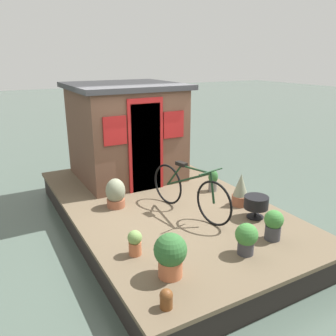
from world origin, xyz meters
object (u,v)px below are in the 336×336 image
(potted_plant_sage, at_px, (135,242))
(mooring_bollard, at_px, (166,298))
(potted_plant_mint, at_px, (170,254))
(charcoal_grill, at_px, (256,203))
(bicycle, at_px, (189,191))
(houseboat_cabin, at_px, (126,131))
(potted_plant_succulent, at_px, (246,238))
(potted_plant_ivy, at_px, (116,193))
(potted_plant_rosemary, at_px, (240,190))
(potted_plant_basil, at_px, (213,180))
(potted_plant_thyme, at_px, (273,224))

(potted_plant_sage, height_order, mooring_bollard, potted_plant_sage)
(potted_plant_mint, height_order, charcoal_grill, potted_plant_mint)
(bicycle, bearing_deg, houseboat_cabin, 3.88)
(potted_plant_succulent, bearing_deg, bicycle, -0.39)
(potted_plant_ivy, bearing_deg, bicycle, -130.97)
(potted_plant_rosemary, xyz_separation_m, potted_plant_basil, (0.79, 0.01, -0.06))
(houseboat_cabin, relative_size, potted_plant_rosemary, 3.79)
(potted_plant_mint, distance_m, mooring_bollard, 0.59)
(potted_plant_basil, height_order, charcoal_grill, potted_plant_basil)
(houseboat_cabin, xyz_separation_m, charcoal_grill, (-2.96, -1.02, -0.75))
(potted_plant_thyme, xyz_separation_m, charcoal_grill, (0.66, -0.28, 0.01))
(houseboat_cabin, bearing_deg, bicycle, -176.12)
(houseboat_cabin, relative_size, potted_plant_basil, 5.18)
(potted_plant_succulent, relative_size, charcoal_grill, 1.11)
(bicycle, height_order, mooring_bollard, bicycle)
(potted_plant_ivy, distance_m, potted_plant_basil, 1.95)
(potted_plant_basil, relative_size, potted_plant_mint, 0.77)
(potted_plant_ivy, xyz_separation_m, charcoal_grill, (-1.51, -1.84, 0.01))
(potted_plant_ivy, relative_size, potted_plant_mint, 0.93)
(houseboat_cabin, relative_size, potted_plant_sage, 6.33)
(potted_plant_mint, bearing_deg, potted_plant_basil, -46.13)
(charcoal_grill, bearing_deg, potted_plant_basil, -4.07)
(houseboat_cabin, relative_size, potted_plant_thyme, 4.94)
(bicycle, relative_size, potted_plant_mint, 3.23)
(potted_plant_sage, relative_size, potted_plant_ivy, 0.68)
(potted_plant_mint, height_order, mooring_bollard, potted_plant_mint)
(potted_plant_thyme, distance_m, potted_plant_basil, 1.99)
(potted_plant_thyme, relative_size, potted_plant_mint, 0.81)
(potted_plant_sage, height_order, potted_plant_basil, potted_plant_basil)
(potted_plant_rosemary, height_order, potted_plant_sage, potted_plant_rosemary)
(houseboat_cabin, distance_m, mooring_bollard, 4.42)
(potted_plant_basil, xyz_separation_m, charcoal_grill, (-1.30, 0.09, 0.03))
(potted_plant_rosemary, bearing_deg, potted_plant_succulent, 142.48)
(houseboat_cabin, distance_m, potted_plant_basil, 2.15)
(potted_plant_mint, bearing_deg, potted_plant_rosemary, -59.89)
(potted_plant_sage, xyz_separation_m, potted_plant_mint, (-0.64, -0.18, 0.11))
(potted_plant_ivy, bearing_deg, potted_plant_rosemary, -117.20)
(potted_plant_succulent, xyz_separation_m, potted_plant_ivy, (2.28, 0.96, 0.01))
(bicycle, xyz_separation_m, potted_plant_succulent, (-1.43, 0.01, -0.16))
(mooring_bollard, bearing_deg, potted_plant_mint, -33.73)
(potted_plant_rosemary, bearing_deg, potted_plant_sage, 104.30)
(bicycle, xyz_separation_m, potted_plant_basil, (0.64, -0.96, -0.18))
(potted_plant_mint, xyz_separation_m, charcoal_grill, (0.71, -2.00, -0.05))
(bicycle, relative_size, potted_plant_thyme, 4.00)
(mooring_bollard, bearing_deg, potted_plant_rosemary, -55.08)
(charcoal_grill, bearing_deg, houseboat_cabin, 19.07)
(potted_plant_ivy, xyz_separation_m, potted_plant_basil, (-0.21, -1.93, -0.03))
(potted_plant_succulent, distance_m, potted_plant_thyme, 0.61)
(potted_plant_rosemary, relative_size, charcoal_grill, 1.48)
(houseboat_cabin, distance_m, charcoal_grill, 3.22)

